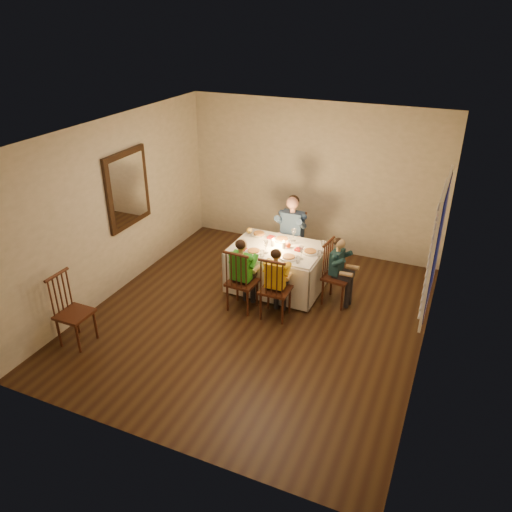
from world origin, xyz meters
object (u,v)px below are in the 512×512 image
at_px(chair_near_right, 275,316).
at_px(chair_end, 335,302).
at_px(serving_bowl, 259,235).
at_px(chair_adult, 290,268).
at_px(adult, 290,268).
at_px(dining_table, 277,259).
at_px(child_green, 243,308).
at_px(chair_extra, 80,342).
at_px(child_yellow, 275,316).
at_px(child_teal, 335,302).
at_px(chair_near_left, 243,308).

height_order(chair_near_right, chair_end, same).
bearing_deg(serving_bowl, chair_end, -10.94).
height_order(chair_adult, chair_end, same).
relative_size(chair_adult, chair_end, 1.00).
height_order(chair_near_right, adult, adult).
distance_m(dining_table, adult, 0.88).
bearing_deg(chair_end, child_green, 127.26).
relative_size(chair_extra, child_yellow, 0.93).
height_order(chair_extra, child_teal, child_teal).
bearing_deg(chair_near_left, chair_adult, -95.69).
bearing_deg(chair_extra, serving_bowl, -29.27).
relative_size(dining_table, chair_end, 1.42).
xyz_separation_m(chair_adult, chair_extra, (-1.82, -3.06, 0.00)).
distance_m(dining_table, chair_adult, 0.88).
bearing_deg(chair_extra, child_yellow, -52.72).
xyz_separation_m(dining_table, serving_bowl, (-0.40, 0.23, 0.23)).
distance_m(child_yellow, serving_bowl, 1.39).
relative_size(child_yellow, child_teal, 1.03).
bearing_deg(serving_bowl, child_yellow, -55.41).
relative_size(chair_adult, child_yellow, 0.91).
xyz_separation_m(child_teal, serving_bowl, (-1.36, 0.26, 0.74)).
height_order(dining_table, child_green, dining_table).
bearing_deg(child_green, dining_table, -106.01).
xyz_separation_m(dining_table, chair_extra, (-1.86, -2.34, -0.51)).
xyz_separation_m(adult, child_teal, (0.99, -0.75, 0.00)).
relative_size(chair_extra, child_green, 0.89).
xyz_separation_m(chair_adult, chair_near_left, (-0.21, -1.45, 0.00)).
bearing_deg(adult, chair_extra, -118.86).
bearing_deg(adult, chair_near_right, -76.32).
height_order(chair_extra, serving_bowl, serving_bowl).
xyz_separation_m(dining_table, chair_near_right, (0.27, -0.74, -0.51)).
bearing_deg(chair_adult, child_yellow, -76.32).
bearing_deg(chair_near_left, chair_extra, 47.43).
distance_m(chair_near_right, chair_extra, 2.66).
bearing_deg(serving_bowl, chair_near_left, -80.92).
bearing_deg(child_teal, chair_extra, 136.36).
height_order(adult, serving_bowl, serving_bowl).
height_order(dining_table, adult, dining_table).
bearing_deg(chair_near_right, dining_table, -71.56).
distance_m(dining_table, child_teal, 1.08).
bearing_deg(adult, chair_end, -35.23).
bearing_deg(chair_near_left, chair_near_right, -178.03).
distance_m(chair_near_left, child_green, 0.00).
bearing_deg(child_yellow, adult, -79.77).
distance_m(chair_near_right, child_green, 0.51).
height_order(child_yellow, serving_bowl, serving_bowl).
relative_size(dining_table, child_teal, 1.33).
xyz_separation_m(chair_adult, child_teal, (0.99, -0.75, 0.00)).
bearing_deg(chair_extra, chair_adult, -30.48).
bearing_deg(child_green, serving_bowl, -78.34).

